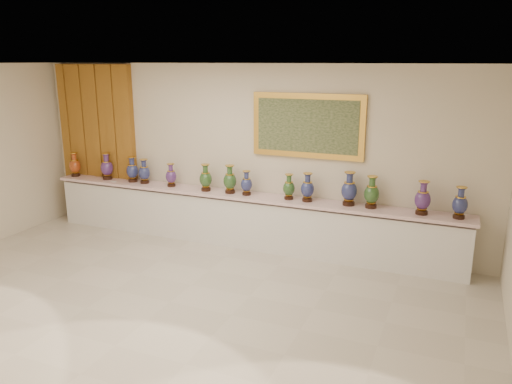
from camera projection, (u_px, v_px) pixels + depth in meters
The scene contains 18 objects.
ground at pixel (170, 302), 6.48m from camera, with size 8.00×8.00×0.00m, color beige.
room at pixel (127, 142), 9.14m from camera, with size 8.00×8.00×8.00m.
counter at pixel (241, 220), 8.39m from camera, with size 7.28×0.48×0.90m.
vase_0 at pixel (75, 166), 9.47m from camera, with size 0.25×0.25×0.46m.
vase_1 at pixel (107, 168), 9.22m from camera, with size 0.28×0.28×0.49m.
vase_2 at pixel (132, 171), 9.04m from camera, with size 0.27×0.27×0.46m.
vase_3 at pixel (144, 172), 8.93m from camera, with size 0.26×0.26×0.44m.
vase_4 at pixel (171, 176), 8.71m from camera, with size 0.21×0.21×0.41m.
vase_5 at pixel (206, 179), 8.41m from camera, with size 0.21×0.21×0.46m.
vase_6 at pixel (230, 181), 8.26m from camera, with size 0.26×0.26×0.47m.
vase_7 at pixel (247, 184), 8.16m from camera, with size 0.23×0.23×0.41m.
vase_8 at pixel (289, 188), 7.90m from camera, with size 0.25×0.25×0.41m.
vase_9 at pixel (307, 189), 7.78m from camera, with size 0.26×0.26×0.45m.
vase_10 at pixel (349, 190), 7.57m from camera, with size 0.29×0.29×0.52m.
vase_11 at pixel (372, 194), 7.43m from camera, with size 0.26×0.26×0.49m.
vase_12 at pixel (423, 199), 7.12m from camera, with size 0.23×0.23×0.49m.
vase_13 at pixel (460, 204), 6.94m from camera, with size 0.28×0.28×0.46m.
label_card at pixel (114, 182), 9.08m from camera, with size 0.10×0.06×0.00m, color white.
Camera 1 is at (3.31, -5.01, 3.05)m, focal length 35.00 mm.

